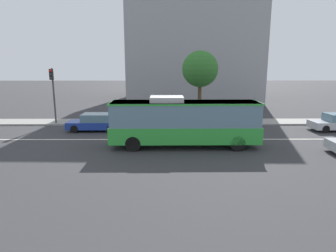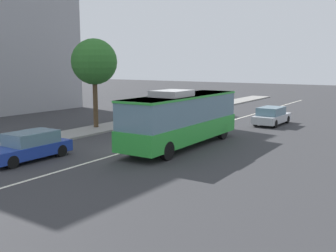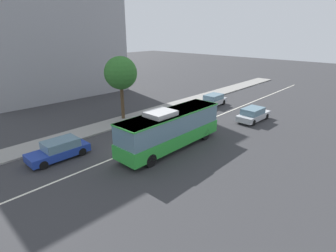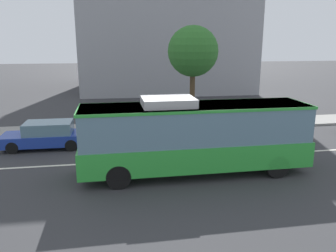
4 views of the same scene
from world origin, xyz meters
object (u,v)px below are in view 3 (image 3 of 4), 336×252
Objects in this scene: transit_bus at (171,128)px; street_tree_kerbside_centre at (121,73)px; sedan_silver at (213,100)px; sedan_blue at (59,150)px; sedan_silver_ahead at (253,114)px.

street_tree_kerbside_centre is (2.01, 8.92, 3.26)m from transit_bus.
transit_bus is 14.35m from sedan_silver.
sedan_blue is (-7.19, 4.94, -1.09)m from transit_bus.
transit_bus is at bearing 146.26° from sedan_blue.
sedan_blue is 19.70m from sedan_silver_ahead.
street_tree_kerbside_centre is (9.20, 3.98, 4.34)m from sedan_blue.
transit_bus reaches higher than sedan_blue.
sedan_blue is 0.99× the size of sedan_silver_ahead.
transit_bus is at bearing 17.66° from sedan_silver.
sedan_silver_ahead is 14.82m from street_tree_kerbside_centre.
sedan_silver is at bearing -179.42° from sedan_blue.
transit_bus is 2.19× the size of sedan_silver.
sedan_silver_ahead is (11.33, -1.76, -1.09)m from transit_bus.
transit_bus is 1.47× the size of street_tree_kerbside_centre.
sedan_blue is (-20.64, 0.05, 0.00)m from sedan_silver.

